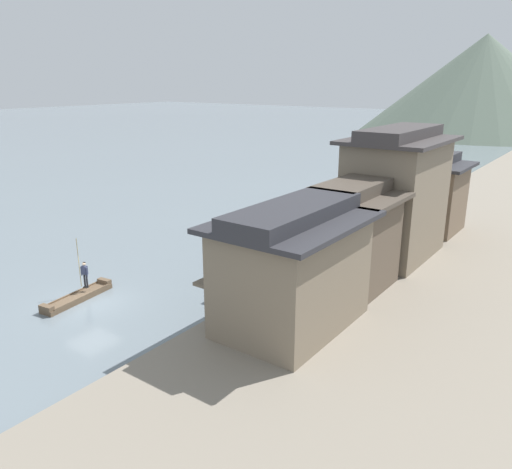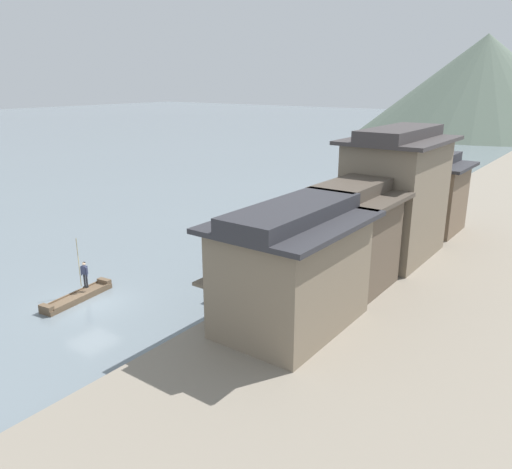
# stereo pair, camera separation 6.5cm
# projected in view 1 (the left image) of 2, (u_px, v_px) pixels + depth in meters

# --- Properties ---
(ground_plane) EXTENTS (400.00, 400.00, 0.00)m
(ground_plane) POSITION_uv_depth(u_px,v_px,m) (90.00, 303.00, 28.84)
(ground_plane) COLOR slate
(riverbank_right) EXTENTS (18.00, 110.00, 0.65)m
(riverbank_right) POSITION_uv_depth(u_px,v_px,m) (510.00, 228.00, 42.42)
(riverbank_right) COLOR gray
(riverbank_right) RESTS_ON ground
(boat_foreground_poled) EXTENTS (1.59, 4.75, 0.54)m
(boat_foreground_poled) POSITION_uv_depth(u_px,v_px,m) (78.00, 297.00, 29.22)
(boat_foreground_poled) COLOR brown
(boat_foreground_poled) RESTS_ON ground
(boatman_person) EXTENTS (0.56, 0.30, 3.04)m
(boatman_person) POSITION_uv_depth(u_px,v_px,m) (84.00, 271.00, 29.43)
(boatman_person) COLOR black
(boatman_person) RESTS_ON boat_foreground_poled
(boat_moored_nearest) EXTENTS (1.20, 4.19, 0.67)m
(boat_moored_nearest) POSITION_uv_depth(u_px,v_px,m) (416.00, 192.00, 56.13)
(boat_moored_nearest) COLOR brown
(boat_moored_nearest) RESTS_ON ground
(boat_moored_second) EXTENTS (1.31, 4.10, 0.54)m
(boat_moored_second) POSITION_uv_depth(u_px,v_px,m) (231.00, 289.00, 30.32)
(boat_moored_second) COLOR #232326
(boat_moored_second) RESTS_ON ground
(boat_moored_third) EXTENTS (1.72, 4.04, 0.77)m
(boat_moored_third) POSITION_uv_depth(u_px,v_px,m) (300.00, 258.00, 35.33)
(boat_moored_third) COLOR brown
(boat_moored_third) RESTS_ON ground
(boat_moored_far) EXTENTS (5.12, 1.95, 0.64)m
(boat_moored_far) POSITION_uv_depth(u_px,v_px,m) (314.00, 208.00, 49.61)
(boat_moored_far) COLOR #423328
(boat_moored_far) RESTS_ON ground
(house_waterfront_nearest) EXTENTS (6.08, 8.21, 6.14)m
(house_waterfront_nearest) POSITION_uv_depth(u_px,v_px,m) (292.00, 268.00, 24.18)
(house_waterfront_nearest) COLOR #7F705B
(house_waterfront_nearest) RESTS_ON riverbank_right
(house_waterfront_second) EXTENTS (5.81, 5.45, 6.14)m
(house_waterfront_second) POSITION_uv_depth(u_px,v_px,m) (349.00, 235.00, 29.16)
(house_waterfront_second) COLOR brown
(house_waterfront_second) RESTS_ON riverbank_right
(house_waterfront_tall) EXTENTS (6.11, 8.38, 8.74)m
(house_waterfront_tall) POSITION_uv_depth(u_px,v_px,m) (395.00, 194.00, 33.77)
(house_waterfront_tall) COLOR #7F705B
(house_waterfront_tall) RESTS_ON riverbank_right
(house_waterfront_narrow) EXTENTS (6.00, 5.72, 6.14)m
(house_waterfront_narrow) POSITION_uv_depth(u_px,v_px,m) (429.00, 193.00, 40.02)
(house_waterfront_narrow) COLOR #75604C
(house_waterfront_narrow) RESTS_ON riverbank_right
(mooring_post_dock_near) EXTENTS (0.20, 0.20, 0.79)m
(mooring_post_dock_near) POSITION_uv_depth(u_px,v_px,m) (279.00, 277.00, 29.88)
(mooring_post_dock_near) COLOR #473828
(mooring_post_dock_near) RESTS_ON riverbank_right
(mooring_post_dock_mid) EXTENTS (0.20, 0.20, 0.96)m
(mooring_post_dock_mid) POSITION_uv_depth(u_px,v_px,m) (351.00, 237.00, 37.26)
(mooring_post_dock_mid) COLOR #473828
(mooring_post_dock_mid) RESTS_ON riverbank_right
(hill_far_west) EXTENTS (51.01, 51.01, 15.12)m
(hill_far_west) POSITION_uv_depth(u_px,v_px,m) (491.00, 98.00, 137.94)
(hill_far_west) COLOR #5B6B5B
(hill_far_west) RESTS_ON ground
(hill_far_east) EXTENTS (56.56, 56.56, 22.65)m
(hill_far_east) POSITION_uv_depth(u_px,v_px,m) (482.00, 84.00, 119.27)
(hill_far_east) COLOR #5B6B5B
(hill_far_east) RESTS_ON ground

